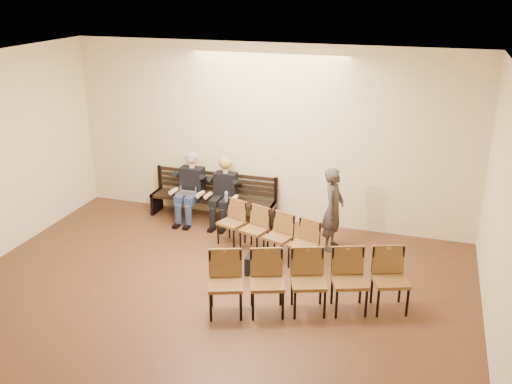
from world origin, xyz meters
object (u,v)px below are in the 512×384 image
chair_row_back (266,234)px  seated_woman (224,193)px  laptop (186,195)px  passerby (334,203)px  seated_man (191,186)px  chair_row_front (309,283)px  bench (213,208)px  bag (259,265)px  water_bottle (226,203)px

chair_row_back → seated_woman: bearing=156.0°
laptop → passerby: 3.03m
seated_man → chair_row_front: 4.03m
seated_woman → passerby: 2.31m
bench → laptop: bearing=-147.3°
seated_woman → chair_row_front: seated_woman is taller
laptop → bag: bearing=-40.7°
bench → seated_man: size_ratio=1.87×
bag → chair_row_front: (1.01, -0.86, 0.31)m
seated_man → water_bottle: size_ratio=6.56×
bench → laptop: (-0.45, -0.29, 0.35)m
chair_row_front → chair_row_back: bearing=105.2°
passerby → chair_row_front: bearing=-171.3°
passerby → chair_row_back: (-1.06, -0.62, -0.47)m
water_bottle → chair_row_back: (1.03, -0.80, -0.15)m
chair_row_front → water_bottle: bearing=112.0°
seated_man → laptop: size_ratio=4.09×
bag → chair_row_front: 1.37m
seated_man → passerby: bearing=-9.2°
seated_man → chair_row_front: (3.01, -2.67, -0.22)m
seated_man → bag: (2.00, -1.81, -0.54)m
seated_man → chair_row_back: (1.90, -1.10, -0.29)m
seated_man → laptop: bearing=-101.2°
seated_woman → laptop: 0.77m
bench → chair_row_back: 1.93m
laptop → bag: laptop is taller
seated_woman → chair_row_back: bearing=-42.8°
bench → chair_row_back: (1.48, -1.22, 0.18)m
passerby → laptop: bearing=91.5°
seated_man → chair_row_front: bearing=-41.6°
bag → laptop: bearing=141.2°
seated_man → bag: seated_man is taller
seated_woman → passerby: (2.25, -0.48, 0.24)m
laptop → passerby: (3.00, -0.31, 0.30)m
laptop → chair_row_front: chair_row_front is taller
bench → bag: 2.50m
bag → chair_row_front: size_ratio=0.15×
water_bottle → laptop: bearing=172.1°
seated_man → chair_row_front: size_ratio=0.48×
bag → water_bottle: bearing=126.8°
water_bottle → chair_row_front: bearing=-47.9°
water_bottle → chair_row_front: size_ratio=0.07×
seated_woman → water_bottle: size_ratio=5.96×
seated_man → passerby: 3.01m
seated_man → seated_woman: 0.72m
bag → chair_row_back: size_ratio=0.22×
bench → chair_row_back: chair_row_back is taller
water_bottle → bag: size_ratio=0.49×
bench → laptop: laptop is taller
laptop → bag: (2.04, -1.64, -0.42)m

